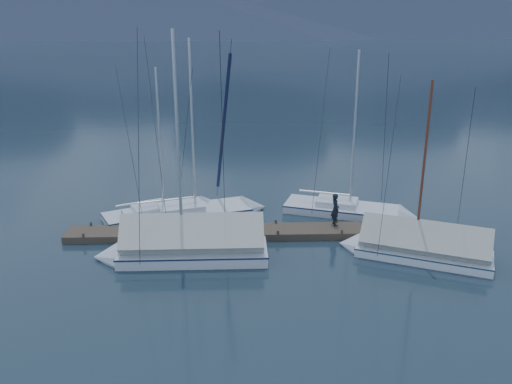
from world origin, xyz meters
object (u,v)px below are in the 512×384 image
at_px(sailboat_open_mid, 206,213).
at_px(person, 335,209).
at_px(sailboat_covered_near, 412,247).
at_px(sailboat_open_left, 172,212).
at_px(sailboat_covered_far, 179,247).
at_px(sailboat_open_right, 359,212).

distance_m(sailboat_open_mid, person, 6.87).
height_order(sailboat_covered_near, person, sailboat_covered_near).
bearing_deg(sailboat_open_left, sailboat_covered_near, -26.57).
bearing_deg(sailboat_open_left, sailboat_covered_far, -80.22).
bearing_deg(sailboat_covered_near, sailboat_open_mid, 150.67).
height_order(sailboat_open_right, sailboat_covered_far, sailboat_covered_far).
height_order(sailboat_open_mid, sailboat_open_right, sailboat_open_mid).
relative_size(sailboat_open_left, sailboat_covered_far, 0.80).
xyz_separation_m(sailboat_open_mid, sailboat_covered_near, (9.30, -5.23, 0.25)).
height_order(sailboat_open_left, sailboat_open_right, sailboat_open_right).
xyz_separation_m(sailboat_open_left, sailboat_open_mid, (1.78, -0.32, 0.03)).
bearing_deg(sailboat_open_right, sailboat_covered_near, -76.54).
distance_m(sailboat_open_right, sailboat_covered_near, 5.23).
distance_m(sailboat_open_left, person, 8.65).
height_order(sailboat_open_left, person, sailboat_open_left).
distance_m(sailboat_open_left, sailboat_open_right, 9.88).
xyz_separation_m(sailboat_open_left, person, (8.18, -2.61, 0.99)).
relative_size(sailboat_covered_near, person, 5.33).
height_order(sailboat_open_mid, sailboat_covered_far, sailboat_covered_far).
bearing_deg(sailboat_open_mid, sailboat_open_left, 169.93).
bearing_deg(sailboat_covered_far, person, 21.00).
height_order(sailboat_open_left, sailboat_covered_near, sailboat_covered_near).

